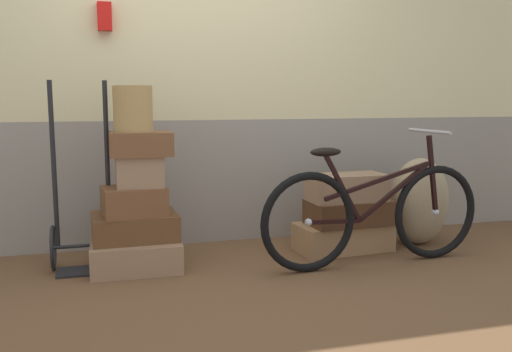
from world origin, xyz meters
name	(u,v)px	position (x,y,z in m)	size (l,w,h in m)	color
ground	(220,274)	(0.00, 0.00, -0.03)	(8.79, 5.20, 0.06)	brown
station_building	(197,67)	(0.01, 0.85, 1.39)	(6.79, 0.74, 2.77)	gray
suitcase_0	(136,254)	(-0.54, 0.18, 0.10)	(0.59, 0.48, 0.20)	#937051
suitcase_1	(135,226)	(-0.54, 0.23, 0.28)	(0.57, 0.42, 0.18)	brown
suitcase_2	(134,201)	(-0.55, 0.19, 0.47)	(0.41, 0.33, 0.19)	brown
suitcase_3	(140,171)	(-0.50, 0.19, 0.66)	(0.31, 0.26, 0.21)	#937051
suitcase_4	(141,144)	(-0.49, 0.20, 0.85)	(0.41, 0.31, 0.16)	brown
suitcase_5	(343,237)	(1.00, 0.22, 0.10)	(0.71, 0.36, 0.21)	#9E754C
suitcase_6	(351,212)	(1.05, 0.19, 0.30)	(0.64, 0.34, 0.18)	#4C2D19
suitcase_7	(347,187)	(1.01, 0.19, 0.49)	(0.57, 0.29, 0.20)	#937051
wicker_basket	(133,109)	(-0.53, 0.20, 1.08)	(0.26, 0.26, 0.30)	#A8844C
luggage_trolley	(84,228)	(-0.88, 0.29, 0.28)	(0.43, 0.37, 1.27)	black
burlap_sack	(419,201)	(1.67, 0.24, 0.34)	(0.47, 0.40, 0.68)	#9E8966
bicycle	(374,214)	(1.05, -0.18, 0.36)	(1.68, 0.46, 0.93)	black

